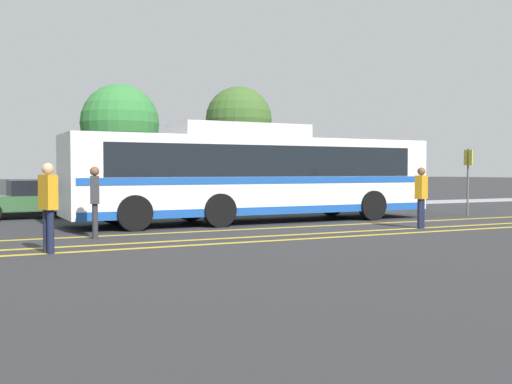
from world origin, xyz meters
TOP-DOWN VIEW (x-y plane):
  - ground_plane at (0.00, 0.00)m, footprint 220.00×220.00m
  - lane_strip_0 at (-0.80, -2.41)m, footprint 32.13×0.20m
  - lane_strip_1 at (-0.80, -4.25)m, footprint 32.13×0.20m
  - lane_strip_2 at (-0.80, -5.18)m, footprint 32.13×0.20m
  - curb_strip at (-0.80, 5.72)m, footprint 40.13×0.36m
  - transit_bus at (-0.82, -0.21)m, footprint 12.49×2.89m
  - parked_car_1 at (-7.10, 4.60)m, footprint 4.92×2.04m
  - pedestrian_0 at (-6.46, -2.82)m, footprint 0.29×0.45m
  - pedestrian_1 at (-7.82, -5.17)m, footprint 0.36×0.47m
  - pedestrian_2 at (2.52, -4.32)m, footprint 0.47×0.38m
  - bus_stop_sign at (7.26, -1.40)m, footprint 0.07×0.40m
  - tree_1 at (-3.51, 7.39)m, footprint 3.28×3.28m
  - tree_2 at (2.79, 9.25)m, footprint 3.27×3.27m

SIDE VIEW (x-z plane):
  - ground_plane at x=0.00m, z-range 0.00..0.00m
  - lane_strip_0 at x=-0.80m, z-range 0.00..0.01m
  - lane_strip_1 at x=-0.80m, z-range 0.00..0.01m
  - lane_strip_2 at x=-0.80m, z-range 0.00..0.01m
  - curb_strip at x=-0.80m, z-range 0.00..0.15m
  - parked_car_1 at x=-7.10m, z-range 0.01..1.35m
  - pedestrian_2 at x=2.52m, z-range 0.13..1.89m
  - pedestrian_0 at x=-6.46m, z-range 0.13..1.90m
  - pedestrian_1 at x=-7.82m, z-range 0.14..1.96m
  - bus_stop_sign at x=7.26m, z-range 0.32..2.81m
  - transit_bus at x=-0.82m, z-range 0.00..3.15m
  - tree_1 at x=-3.51m, z-range 1.00..6.30m
  - tree_2 at x=2.79m, z-range 1.25..7.07m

